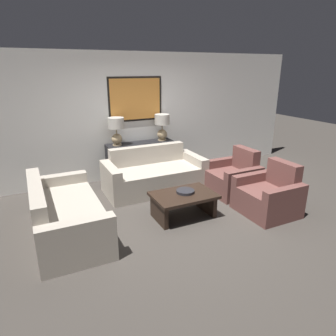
% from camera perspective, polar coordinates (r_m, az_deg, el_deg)
% --- Properties ---
extents(ground_plane, '(20.00, 20.00, 0.00)m').
position_cam_1_polar(ground_plane, '(4.99, 3.42, -9.25)').
color(ground_plane, '#3D3833').
extents(back_wall, '(8.06, 0.12, 2.65)m').
position_cam_1_polar(back_wall, '(6.59, -6.27, 9.76)').
color(back_wall, silver).
rests_on(back_wall, ground_plane).
extents(console_table, '(1.46, 0.40, 0.81)m').
position_cam_1_polar(console_table, '(6.55, -5.16, 1.39)').
color(console_table, black).
rests_on(console_table, ground_plane).
extents(table_lamp_left, '(0.32, 0.32, 0.57)m').
position_cam_1_polar(table_lamp_left, '(6.21, -9.82, 7.42)').
color(table_lamp_left, tan).
rests_on(table_lamp_left, console_table).
extents(table_lamp_right, '(0.32, 0.32, 0.57)m').
position_cam_1_polar(table_lamp_right, '(6.56, -1.13, 8.27)').
color(table_lamp_right, tan).
rests_on(table_lamp_right, console_table).
extents(couch_by_back_wall, '(1.94, 0.92, 0.83)m').
position_cam_1_polar(couch_by_back_wall, '(5.96, -2.70, -1.44)').
color(couch_by_back_wall, '#ADA393').
rests_on(couch_by_back_wall, ground_plane).
extents(couch_by_side, '(0.92, 1.94, 0.83)m').
position_cam_1_polar(couch_by_side, '(4.63, -19.06, -8.60)').
color(couch_by_side, '#ADA393').
rests_on(couch_by_side, ground_plane).
extents(coffee_table, '(1.00, 0.68, 0.40)m').
position_cam_1_polar(coffee_table, '(4.88, 2.98, -6.16)').
color(coffee_table, black).
rests_on(coffee_table, ground_plane).
extents(decorative_bowl, '(0.30, 0.30, 0.04)m').
position_cam_1_polar(decorative_bowl, '(4.87, 3.33, -4.46)').
color(decorative_bowl, '#232328').
rests_on(decorative_bowl, coffee_table).
extents(armchair_near_back_wall, '(0.82, 0.89, 0.86)m').
position_cam_1_polar(armchair_near_back_wall, '(5.95, 12.22, -1.88)').
color(armchair_near_back_wall, brown).
rests_on(armchair_near_back_wall, ground_plane).
extents(armchair_near_camera, '(0.82, 0.89, 0.86)m').
position_cam_1_polar(armchair_near_camera, '(5.29, 18.62, -5.12)').
color(armchair_near_camera, brown).
rests_on(armchair_near_camera, ground_plane).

